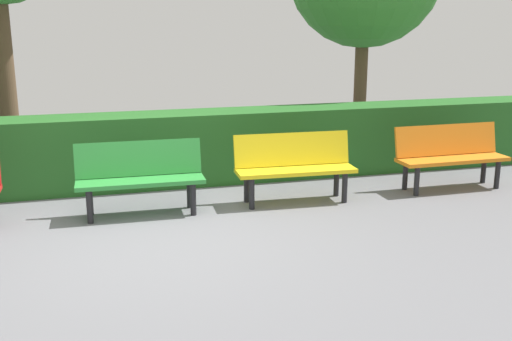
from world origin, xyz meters
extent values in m
plane|color=slate|center=(0.00, 0.00, 0.00)|extent=(17.84, 17.84, 0.00)
cube|color=orange|center=(-4.16, -0.79, 0.41)|extent=(1.54, 0.43, 0.05)
cube|color=orange|center=(-4.16, -0.98, 0.65)|extent=(1.54, 0.14, 0.42)
cylinder|color=black|center=(-4.78, -0.65, 0.20)|extent=(0.07, 0.07, 0.39)
cylinder|color=black|center=(-4.78, -0.95, 0.20)|extent=(0.07, 0.07, 0.39)
cylinder|color=black|center=(-3.54, -0.64, 0.20)|extent=(0.07, 0.07, 0.39)
cylinder|color=black|center=(-3.54, -0.93, 0.20)|extent=(0.07, 0.07, 0.39)
cube|color=yellow|center=(-1.91, -0.78, 0.41)|extent=(1.52, 0.49, 0.05)
cube|color=yellow|center=(-1.92, -0.97, 0.65)|extent=(1.51, 0.19, 0.42)
cylinder|color=black|center=(-2.51, -0.61, 0.20)|extent=(0.07, 0.07, 0.39)
cylinder|color=black|center=(-2.52, -0.91, 0.20)|extent=(0.07, 0.07, 0.39)
cylinder|color=black|center=(-1.31, -0.66, 0.20)|extent=(0.07, 0.07, 0.39)
cylinder|color=black|center=(-1.32, -0.96, 0.20)|extent=(0.07, 0.07, 0.39)
cube|color=#2D8C38|center=(0.01, -0.79, 0.41)|extent=(1.50, 0.45, 0.05)
cube|color=#2D8C38|center=(0.01, -0.98, 0.65)|extent=(1.49, 0.15, 0.42)
cylinder|color=black|center=(-0.58, -0.62, 0.20)|extent=(0.07, 0.07, 0.39)
cylinder|color=black|center=(-0.59, -0.92, 0.20)|extent=(0.07, 0.07, 0.39)
cylinder|color=black|center=(0.61, -0.65, 0.20)|extent=(0.07, 0.07, 0.39)
cylinder|color=black|center=(0.60, -0.95, 0.20)|extent=(0.07, 0.07, 0.39)
cube|color=#266023|center=(-0.97, -2.10, 0.50)|extent=(13.84, 0.69, 1.00)
cylinder|color=brown|center=(-4.17, -3.80, 1.14)|extent=(0.23, 0.23, 2.27)
cylinder|color=brown|center=(1.74, -3.93, 1.47)|extent=(0.29, 0.29, 2.93)
camera|label=1|loc=(0.56, 6.24, 2.32)|focal=42.89mm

